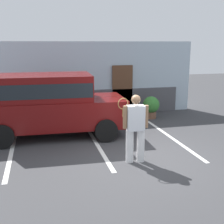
# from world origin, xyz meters

# --- Properties ---
(ground_plane) EXTENTS (40.00, 40.00, 0.00)m
(ground_plane) POSITION_xyz_m (0.00, 0.00, 0.00)
(ground_plane) COLOR #38383A
(parking_stripe_0) EXTENTS (0.12, 4.40, 0.01)m
(parking_stripe_0) POSITION_xyz_m (-3.42, 1.50, 0.00)
(parking_stripe_0) COLOR silver
(parking_stripe_0) RESTS_ON ground_plane
(parking_stripe_1) EXTENTS (0.12, 4.40, 0.01)m
(parking_stripe_1) POSITION_xyz_m (-0.92, 1.50, 0.00)
(parking_stripe_1) COLOR silver
(parking_stripe_1) RESTS_ON ground_plane
(parking_stripe_2) EXTENTS (0.12, 4.40, 0.01)m
(parking_stripe_2) POSITION_xyz_m (1.58, 1.50, 0.00)
(parking_stripe_2) COLOR silver
(parking_stripe_2) RESTS_ON ground_plane
(house_frontage) EXTENTS (8.30, 0.40, 3.10)m
(house_frontage) POSITION_xyz_m (0.01, 5.49, 1.45)
(house_frontage) COLOR silver
(house_frontage) RESTS_ON ground_plane
(parked_suv) EXTENTS (4.66, 2.29, 2.05)m
(parked_suv) POSITION_xyz_m (-2.21, 2.67, 1.15)
(parked_suv) COLOR #590C0C
(parked_suv) RESTS_ON ground_plane
(tennis_player_man) EXTENTS (0.79, 0.31, 1.77)m
(tennis_player_man) POSITION_xyz_m (-0.22, -0.13, 0.92)
(tennis_player_man) COLOR white
(tennis_player_man) RESTS_ON ground_plane
(potted_plant_by_porch) EXTENTS (0.68, 0.68, 0.90)m
(potted_plant_by_porch) POSITION_xyz_m (1.88, 4.19, 0.50)
(potted_plant_by_porch) COLOR brown
(potted_plant_by_porch) RESTS_ON ground_plane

